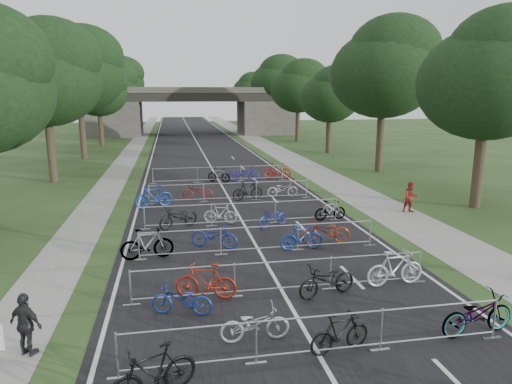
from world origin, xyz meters
The scene contains 49 objects.
road centered at (0.00, 50.00, 0.01)m, with size 11.00×140.00×0.01m, color black.
sidewalk_right centered at (8.00, 50.00, 0.01)m, with size 3.00×140.00×0.01m, color gray.
sidewalk_left centered at (-7.50, 50.00, 0.01)m, with size 2.00×140.00×0.01m, color gray.
lane_markings centered at (0.00, 50.00, 0.00)m, with size 0.12×140.00×0.00m, color silver.
overpass_bridge centered at (0.00, 65.00, 3.53)m, with size 31.00×8.00×7.05m.
tree_right_0 centered at (13.11, 15.93, 6.92)m, with size 7.17×7.17×10.93m.
tree_left_1 centered at (-11.39, 27.93, 7.30)m, with size 7.56×7.56×11.53m.
tree_right_1 centered at (13.11, 27.93, 7.90)m, with size 8.18×8.18×12.47m.
tree_left_2 centered at (-11.39, 39.93, 8.12)m, with size 8.40×8.40×12.81m.
tree_right_2 centered at (13.11, 39.93, 5.95)m, with size 6.16×6.16×9.39m.
tree_left_3 centered at (-11.39, 51.93, 6.49)m, with size 6.72×6.72×10.25m.
tree_right_3 centered at (13.11, 51.93, 6.92)m, with size 7.17×7.17×10.93m.
tree_left_4 centered at (-11.39, 63.93, 7.30)m, with size 7.56×7.56×11.53m.
tree_right_4 centered at (13.11, 63.93, 7.90)m, with size 8.18×8.18×12.47m.
tree_left_5 centered at (-11.39, 75.93, 8.12)m, with size 8.40×8.40×12.81m.
tree_right_5 centered at (13.11, 75.93, 5.95)m, with size 6.16×6.16×9.39m.
tree_left_6 centered at (-11.39, 87.93, 6.49)m, with size 6.72×6.72×10.25m.
tree_right_6 centered at (13.11, 87.93, 6.92)m, with size 7.17×7.17×10.93m.
barrier_row_1 centered at (0.00, 3.60, 0.55)m, with size 9.70×0.08×1.10m.
barrier_row_2 centered at (0.00, 7.20, 0.55)m, with size 9.70×0.08×1.10m.
barrier_row_3 centered at (0.00, 11.00, 0.55)m, with size 9.70×0.08×1.10m.
barrier_row_4 centered at (0.00, 15.00, 0.55)m, with size 9.70×0.08×1.10m.
barrier_row_5 centered at (0.00, 20.00, 0.55)m, with size 9.70×0.08×1.10m.
barrier_row_6 centered at (0.00, 26.00, 0.55)m, with size 9.70×0.08×1.10m.
bike_4 centered at (-3.81, 2.76, 0.58)m, with size 0.54×1.92×1.15m, color black.
bike_5 centered at (-1.38, 4.59, 0.47)m, with size 0.62×1.77×0.93m, color #A7A8AF.
bike_6 centered at (0.54, 3.72, 0.49)m, with size 0.46×1.63×0.98m, color black.
bike_7 centered at (4.30, 3.86, 0.56)m, with size 0.74×2.13×1.12m, color #AAADB2.
bike_8 centered at (-3.15, 6.31, 0.46)m, with size 0.61×1.74×0.91m, color navy.
bike_9 centered at (-2.40, 7.23, 0.56)m, with size 0.53×1.88×1.13m, color maroon.
bike_10 centered at (1.26, 6.72, 0.52)m, with size 0.69×1.99×1.04m, color black.
bike_11 centered at (3.68, 7.09, 0.59)m, with size 0.56×1.98×1.19m, color silver.
bike_12 centered at (-4.30, 11.06, 0.59)m, with size 0.56×1.97×1.18m, color #AAADB2.
bike_13 centered at (-1.70, 11.87, 0.52)m, with size 0.68×1.96×1.03m, color navy.
bike_14 centered at (1.69, 10.98, 0.53)m, with size 0.50×1.76×1.06m, color navy.
bike_15 centered at (2.88, 11.49, 0.54)m, with size 0.72×2.05×1.08m, color maroon.
bike_16 centered at (-3.06, 14.97, 0.52)m, with size 0.70×2.00×1.05m, color black.
bike_17 centered at (-1.09, 15.34, 0.49)m, with size 0.46×1.61×0.97m, color #ACAEB4.
bike_18 centered at (1.29, 14.32, 0.46)m, with size 0.62×1.77×0.93m, color navy.
bike_19 centered at (4.30, 14.96, 0.49)m, with size 0.46×1.64×0.98m, color #AAADB2.
bike_20 centered at (-4.30, 19.12, 0.63)m, with size 0.59×2.10×1.26m, color navy.
bike_21 centered at (-1.84, 20.71, 0.46)m, with size 0.62×1.77×0.93m, color maroon.
bike_22 centered at (1.03, 19.99, 0.57)m, with size 0.53×1.89×1.14m, color black.
bike_23 centered at (3.23, 20.40, 0.49)m, with size 0.65×1.88×0.99m, color #A2A3A9.
bike_25 centered at (-0.04, 25.87, 0.51)m, with size 0.48×1.69×1.01m, color #AAADB2.
bike_26 centered at (1.70, 25.81, 0.57)m, with size 0.76×2.17×1.14m, color #1E1C9B.
bike_27 centered at (4.30, 26.33, 0.60)m, with size 0.57×2.00×1.20m, color maroon.
pedestrian_b centered at (8.93, 15.62, 0.81)m, with size 0.79×0.61×1.62m, color maroon.
pedestrian_c centered at (-6.80, 4.97, 0.78)m, with size 0.91×0.38×1.55m, color black.
Camera 1 is at (-3.27, -5.70, 6.11)m, focal length 32.00 mm.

